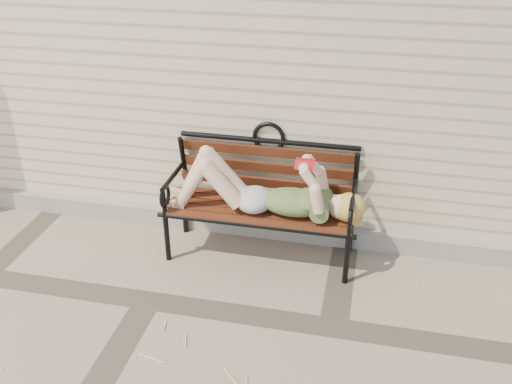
# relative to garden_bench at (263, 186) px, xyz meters

# --- Properties ---
(ground) EXTENTS (80.00, 80.00, 0.00)m
(ground) POSITION_rel_garden_bench_xyz_m (-0.62, -0.78, -0.54)
(ground) COLOR gray
(ground) RESTS_ON ground
(foundation_strip) EXTENTS (8.00, 0.10, 0.15)m
(foundation_strip) POSITION_rel_garden_bench_xyz_m (-0.62, 0.19, -0.47)
(foundation_strip) COLOR gray
(foundation_strip) RESTS_ON ground
(garden_bench) EXTENTS (1.49, 0.59, 0.96)m
(garden_bench) POSITION_rel_garden_bench_xyz_m (0.00, 0.00, 0.00)
(garden_bench) COLOR black
(garden_bench) RESTS_ON ground
(reading_woman) EXTENTS (1.41, 0.32, 0.44)m
(reading_woman) POSITION_rel_garden_bench_xyz_m (0.01, -0.12, 0.03)
(reading_woman) COLOR #093745
(reading_woman) RESTS_ON ground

